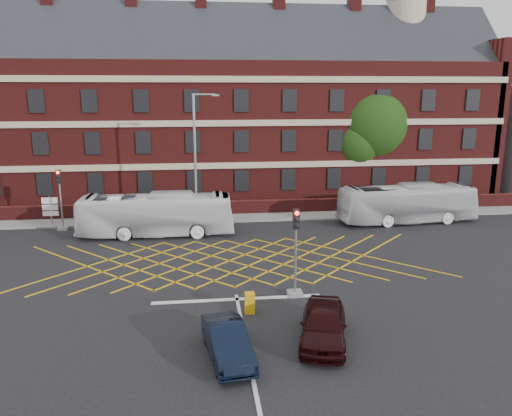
{
  "coord_description": "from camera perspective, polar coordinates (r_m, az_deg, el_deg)",
  "views": [
    {
      "loc": [
        -1.69,
        -25.41,
        9.66
      ],
      "look_at": [
        1.5,
        1.5,
        3.23
      ],
      "focal_mm": 35.0,
      "sensor_mm": 36.0,
      "label": 1
    }
  ],
  "objects": [
    {
      "name": "car_navy",
      "position": [
        19.0,
        -3.29,
        -15.0
      ],
      "size": [
        1.94,
        4.08,
        1.29
      ],
      "primitive_type": "imported",
      "rotation": [
        0.0,
        0.0,
        0.15
      ],
      "color": "black",
      "rests_on": "ground"
    },
    {
      "name": "deciduous_tree",
      "position": [
        46.43,
        12.73,
        8.78
      ],
      "size": [
        7.39,
        7.02,
        10.23
      ],
      "color": "black",
      "rests_on": "ground"
    },
    {
      "name": "direction_signs",
      "position": [
        38.92,
        -22.46,
        0.04
      ],
      "size": [
        1.1,
        0.16,
        2.2
      ],
      "color": "gray",
      "rests_on": "ground"
    },
    {
      "name": "stop_line",
      "position": [
        24.0,
        -2.18,
        -10.37
      ],
      "size": [
        8.0,
        0.3,
        0.02
      ],
      "primitive_type": "cube",
      "color": "silver",
      "rests_on": "ground"
    },
    {
      "name": "centre_line",
      "position": [
        18.26,
        -0.44,
        -18.56
      ],
      "size": [
        0.15,
        14.0,
        0.02
      ],
      "primitive_type": "cube",
      "color": "silver",
      "rests_on": "ground"
    },
    {
      "name": "boundary_wall",
      "position": [
        39.51,
        -4.13,
        -0.01
      ],
      "size": [
        56.0,
        0.5,
        1.1
      ],
      "primitive_type": "cube",
      "color": "#501515",
      "rests_on": "ground"
    },
    {
      "name": "traffic_light_near",
      "position": [
        23.84,
        4.53,
        -6.03
      ],
      "size": [
        0.7,
        0.7,
        4.27
      ],
      "color": "slate",
      "rests_on": "ground"
    },
    {
      "name": "far_pavement",
      "position": [
        38.66,
        -4.04,
        -1.06
      ],
      "size": [
        60.0,
        3.0,
        0.12
      ],
      "primitive_type": "cube",
      "color": "slate",
      "rests_on": "ground"
    },
    {
      "name": "victorian_building",
      "position": [
        47.48,
        -4.5,
        11.11
      ],
      "size": [
        51.0,
        12.17,
        20.4
      ],
      "color": "#571716",
      "rests_on": "ground"
    },
    {
      "name": "traffic_light_far",
      "position": [
        37.57,
        -21.36,
        0.29
      ],
      "size": [
        0.7,
        0.7,
        4.27
      ],
      "color": "slate",
      "rests_on": "ground"
    },
    {
      "name": "utility_cabinet",
      "position": [
        22.46,
        -0.73,
        -10.79
      ],
      "size": [
        0.43,
        0.39,
        0.94
      ],
      "primitive_type": "cube",
      "color": "#D89C0C",
      "rests_on": "ground"
    },
    {
      "name": "street_lamp",
      "position": [
        35.49,
        -6.79,
        2.9
      ],
      "size": [
        2.25,
        1.0,
        9.41
      ],
      "color": "slate",
      "rests_on": "ground"
    },
    {
      "name": "box_junction_hatching",
      "position": [
        29.11,
        -3.06,
        -6.03
      ],
      "size": [
        8.22,
        8.22,
        0.02
      ],
      "primitive_type": "cube",
      "rotation": [
        0.0,
        0.0,
        0.79
      ],
      "color": "#CC990C",
      "rests_on": "ground"
    },
    {
      "name": "ground",
      "position": [
        27.23,
        -2.78,
        -7.44
      ],
      "size": [
        120.0,
        120.0,
        0.0
      ],
      "primitive_type": "plane",
      "color": "black",
      "rests_on": "ground"
    },
    {
      "name": "car_maroon",
      "position": [
        20.19,
        7.71,
        -13.0
      ],
      "size": [
        2.86,
        4.65,
        1.48
      ],
      "primitive_type": "imported",
      "rotation": [
        0.0,
        0.0,
        -0.27
      ],
      "color": "black",
      "rests_on": "ground"
    },
    {
      "name": "bus_left",
      "position": [
        34.34,
        -11.33,
        -0.74
      ],
      "size": [
        10.48,
        2.66,
        2.91
      ],
      "primitive_type": "imported",
      "rotation": [
        0.0,
        0.0,
        1.55
      ],
      "color": "white",
      "rests_on": "ground"
    },
    {
      "name": "bus_right",
      "position": [
        38.69,
        16.9,
        0.49
      ],
      "size": [
        10.45,
        3.13,
        2.87
      ],
      "primitive_type": "imported",
      "rotation": [
        0.0,
        0.0,
        1.64
      ],
      "color": "silver",
      "rests_on": "ground"
    }
  ]
}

